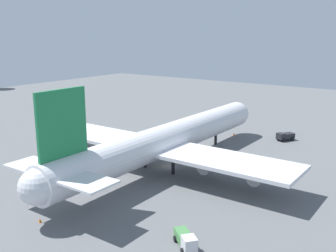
{
  "coord_description": "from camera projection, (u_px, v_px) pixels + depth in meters",
  "views": [
    {
      "loc": [
        -65.39,
        -46.77,
        28.0
      ],
      "look_at": [
        0.0,
        0.0,
        8.92
      ],
      "focal_mm": 42.25,
      "sensor_mm": 36.0,
      "label": 1
    }
  ],
  "objects": [
    {
      "name": "ground_plane",
      "position": [
        168.0,
        166.0,
        84.69
      ],
      "size": [
        285.56,
        285.56,
        0.0
      ],
      "primitive_type": "plane",
      "color": "slate"
    },
    {
      "name": "cargo_airplane",
      "position": [
        167.0,
        140.0,
        83.06
      ],
      "size": [
        71.39,
        58.14,
        19.82
      ],
      "color": "silver",
      "rests_on": "ground_plane"
    },
    {
      "name": "pushback_tractor",
      "position": [
        285.0,
        136.0,
        104.82
      ],
      "size": [
        5.24,
        4.17,
        2.13
      ],
      "color": "#232328",
      "rests_on": "ground_plane"
    },
    {
      "name": "fuel_truck",
      "position": [
        186.0,
        240.0,
        52.52
      ],
      "size": [
        4.68,
        5.23,
        2.24
      ],
      "color": "silver",
      "rests_on": "ground_plane"
    },
    {
      "name": "safety_cone_nose",
      "position": [
        234.0,
        134.0,
        110.22
      ],
      "size": [
        0.55,
        0.55,
        0.79
      ],
      "primitive_type": "cone",
      "color": "orange",
      "rests_on": "ground_plane"
    },
    {
      "name": "safety_cone_tail",
      "position": [
        40.0,
        220.0,
        59.65
      ],
      "size": [
        0.46,
        0.46,
        0.66
      ],
      "primitive_type": "cone",
      "color": "orange",
      "rests_on": "ground_plane"
    }
  ]
}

